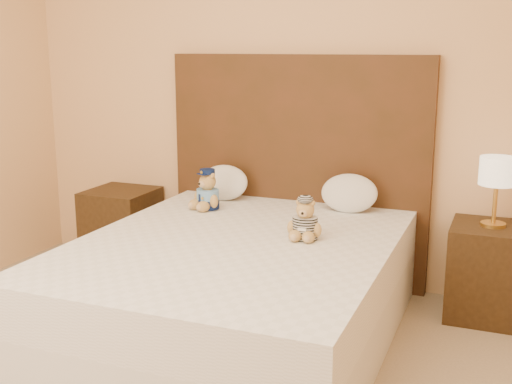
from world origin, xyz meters
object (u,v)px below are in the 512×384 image
bed (236,289)px  pillow_right (349,191)px  lamp (497,175)px  teddy_prisoner (305,219)px  teddy_police (208,189)px  nightstand_right (489,272)px  nightstand_left (122,227)px  pillow_left (223,181)px

bed → pillow_right: 1.01m
lamp → teddy_prisoner: size_ratio=1.81×
lamp → pillow_right: (-0.85, 0.03, -0.17)m
teddy_police → pillow_right: size_ratio=0.71×
nightstand_right → teddy_police: teddy_police is taller
teddy_prisoner → bed: bearing=-156.3°
nightstand_left → nightstand_right: same height
nightstand_right → teddy_prisoner: teddy_prisoner is taller
bed → lamp: bearing=32.6°
nightstand_right → pillow_right: (-0.85, 0.03, 0.40)m
nightstand_left → pillow_right: 1.70m
nightstand_right → pillow_right: pillow_right is taller
nightstand_left → teddy_prisoner: size_ratio=2.49×
pillow_right → pillow_left: bearing=180.0°
bed → teddy_prisoner: bearing=26.4°
teddy_police → pillow_right: 0.88m
nightstand_left → lamp: lamp is taller
pillow_left → pillow_right: pillow_right is taller
nightstand_left → bed: bearing=-32.6°
teddy_prisoner → pillow_right: (0.07, 0.67, 0.01)m
nightstand_left → teddy_prisoner: teddy_prisoner is taller
bed → nightstand_right: bearing=32.6°
teddy_police → pillow_left: (-0.02, 0.28, -0.00)m
teddy_police → lamp: bearing=32.7°
teddy_police → pillow_right: teddy_police is taller
nightstand_right → pillow_right: bearing=178.0°
bed → nightstand_left: (-1.25, 0.80, -0.00)m
bed → nightstand_right: same height
bed → nightstand_left: same height
bed → nightstand_left: bearing=147.4°
bed → pillow_left: size_ratio=5.74×
lamp → teddy_prisoner: lamp is taller
nightstand_left → teddy_police: size_ratio=2.19×
lamp → teddy_police: (-1.68, -0.25, -0.17)m
teddy_police → teddy_prisoner: 0.85m
lamp → pillow_left: lamp is taller
pillow_left → pillow_right: size_ratio=0.99×
pillow_right → bed: bearing=-115.9°
pillow_right → teddy_prisoner: bearing=-96.3°
nightstand_right → teddy_police: (-1.68, -0.25, 0.40)m
pillow_left → nightstand_right: bearing=-1.0°
lamp → pillow_left: 1.71m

